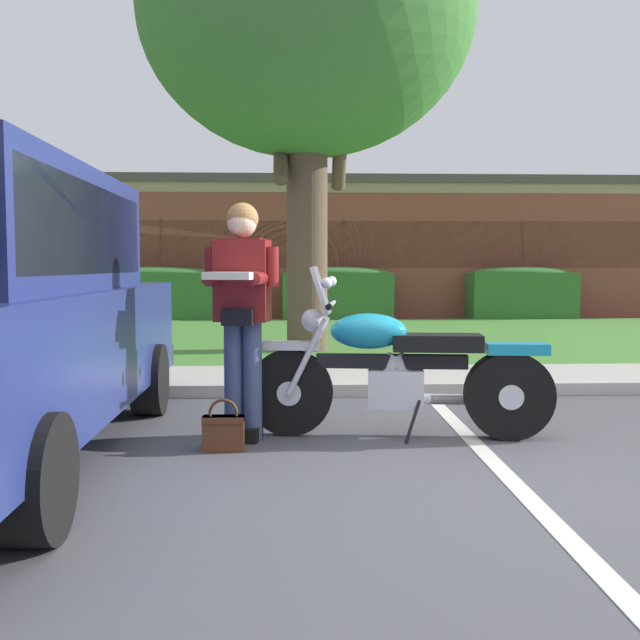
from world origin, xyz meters
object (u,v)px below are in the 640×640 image
rider_person (242,301)px  shade_tree (307,15)px  brick_building (331,251)px  hedge_center_right (521,292)px  motorcycle (409,371)px  hedge_center_left (337,292)px  hedge_left (149,293)px  handbag (223,430)px

rider_person → shade_tree: 6.42m
brick_building → hedge_center_right: bearing=-53.4°
motorcycle → hedge_center_right: motorcycle is taller
hedge_center_left → motorcycle: bearing=-91.2°
hedge_center_right → rider_person: bearing=-116.3°
motorcycle → hedge_left: 12.22m
handbag → motorcycle: bearing=15.1°
motorcycle → hedge_center_left: (0.24, 11.53, 0.16)m
hedge_center_left → hedge_center_right: 4.27m
motorcycle → hedge_center_left: motorcycle is taller
hedge_center_left → hedge_center_right: (4.27, 0.00, 0.00)m
motorcycle → shade_tree: size_ratio=0.33×
hedge_center_right → brick_building: (-4.10, 5.52, 1.05)m
handbag → hedge_center_right: 13.25m
motorcycle → hedge_left: motorcycle is taller
hedge_left → hedge_center_right: 8.54m
handbag → shade_tree: bearing=82.7°
hedge_center_right → hedge_left: bearing=180.0°
handbag → hedge_left: (-2.71, 11.89, 0.51)m
brick_building → hedge_center_left: bearing=-91.8°
handbag → brick_building: (1.73, 17.41, 1.56)m
rider_person → brick_building: size_ratio=0.07×
handbag → hedge_center_right: (5.83, 11.89, 0.51)m
shade_tree → hedge_left: 8.30m
rider_person → brick_building: (1.62, 17.10, 0.70)m
handbag → hedge_left: bearing=102.8°
shade_tree → hedge_center_left: shade_tree is taller
hedge_left → motorcycle: bearing=-70.7°
rider_person → shade_tree: bearing=83.5°
hedge_left → hedge_center_left: same height
motorcycle → hedge_center_right: (4.51, 11.53, 0.16)m
rider_person → hedge_left: 11.93m
brick_building → shade_tree: bearing=-94.9°
brick_building → rider_person: bearing=-95.4°
hedge_center_right → brick_building: brick_building is taller
motorcycle → hedge_left: bearing=109.3°
hedge_center_left → brick_building: brick_building is taller
hedge_center_right → brick_building: bearing=126.6°
hedge_center_left → brick_building: size_ratio=0.10×
hedge_left → hedge_center_right: same height
rider_person → shade_tree: size_ratio=0.25×
brick_building → handbag: bearing=-95.7°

